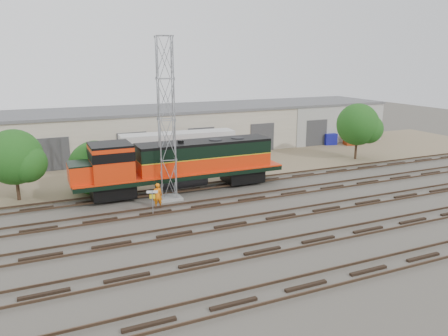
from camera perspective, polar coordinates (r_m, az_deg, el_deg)
name	(u,v)px	position (r m, az deg, el deg)	size (l,w,h in m)	color
ground	(261,205)	(34.28, 4.82, -4.84)	(140.00, 140.00, 0.00)	#47423A
dirt_strip	(194,164)	(47.43, -3.92, 0.57)	(80.00, 16.00, 0.02)	#726047
tracks	(281,216)	(31.82, 7.43, -6.29)	(80.00, 20.40, 0.28)	black
warehouse	(172,129)	(54.35, -6.84, 5.09)	(58.40, 10.40, 5.30)	beige
locomotive	(178,164)	(37.07, -6.09, 0.59)	(18.09, 3.17, 4.35)	black
signal_tower	(166,123)	(34.53, -7.52, 5.87)	(1.88, 1.88, 12.76)	gray
sign_post	(152,198)	(31.89, -9.34, -3.87)	(0.76, 0.29, 1.95)	gray
worker	(158,196)	(33.60, -8.67, -3.58)	(0.72, 0.47, 1.97)	orange
semi_trailer	(181,145)	(45.84, -5.66, 2.99)	(12.03, 3.15, 3.66)	silver
dumpster_blue	(329,139)	(59.54, 13.59, 3.73)	(1.60, 1.50, 1.50)	navy
dumpster_red	(350,140)	(59.85, 16.19, 3.57)	(1.50, 1.40, 1.40)	#90310F
tree_west	(17,159)	(38.00, -25.38, 1.11)	(4.63, 4.41, 5.76)	#382619
tree_mid	(99,170)	(38.53, -15.97, -0.19)	(4.91, 4.68, 4.68)	#382619
tree_east	(360,126)	(51.06, 17.39, 5.31)	(4.89, 4.66, 6.29)	#382619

